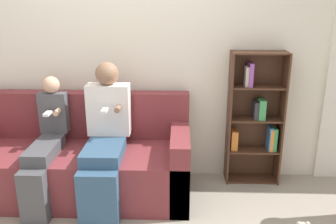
# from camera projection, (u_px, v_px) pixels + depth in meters

# --- Properties ---
(ground_plane) EXTENTS (14.00, 14.00, 0.00)m
(ground_plane) POSITION_uv_depth(u_px,v_px,m) (110.00, 223.00, 3.03)
(ground_plane) COLOR #9E9384
(back_wall) EXTENTS (10.00, 0.06, 2.55)m
(back_wall) POSITION_uv_depth(u_px,v_px,m) (122.00, 56.00, 3.57)
(back_wall) COLOR silver
(back_wall) RESTS_ON ground_plane
(couch) EXTENTS (2.13, 0.84, 0.94)m
(couch) POSITION_uv_depth(u_px,v_px,m) (79.00, 162.00, 3.44)
(couch) COLOR maroon
(couch) RESTS_ON ground_plane
(adult_seated) EXTENTS (0.40, 0.79, 1.28)m
(adult_seated) POSITION_uv_depth(u_px,v_px,m) (105.00, 133.00, 3.22)
(adult_seated) COLOR #335170
(adult_seated) RESTS_ON ground_plane
(child_seated) EXTENTS (0.26, 0.79, 1.13)m
(child_seated) POSITION_uv_depth(u_px,v_px,m) (45.00, 145.00, 3.22)
(child_seated) COLOR #47474C
(child_seated) RESTS_ON ground_plane
(bookshelf) EXTENTS (0.54, 0.24, 1.35)m
(bookshelf) POSITION_uv_depth(u_px,v_px,m) (255.00, 118.00, 3.59)
(bookshelf) COLOR #4C2D1E
(bookshelf) RESTS_ON ground_plane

